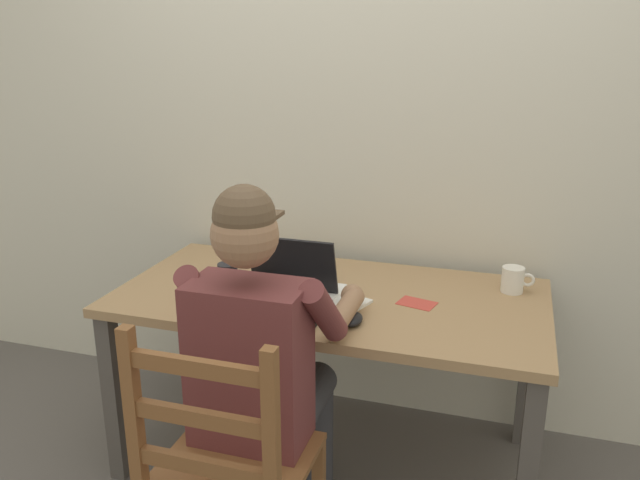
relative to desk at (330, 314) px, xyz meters
name	(u,v)px	position (x,y,z in m)	size (l,w,h in m)	color
ground_plane	(329,457)	(0.00, 0.00, -0.63)	(8.00, 8.00, 0.00)	#56514C
back_wall	(363,119)	(0.00, 0.47, 0.67)	(6.00, 0.04, 2.60)	beige
desk	(330,314)	(0.00, 0.00, 0.00)	(1.57, 0.79, 0.71)	#9E7A51
seated_person	(263,355)	(-0.08, -0.47, 0.05)	(0.50, 0.60, 1.24)	brown
wooden_chair	(227,472)	(-0.08, -0.75, -0.17)	(0.42, 0.42, 0.94)	brown
laptop	(284,291)	(-0.13, -0.15, 0.14)	(0.33, 0.30, 0.23)	black
computer_mouse	(353,319)	(0.15, -0.23, 0.10)	(0.06, 0.10, 0.03)	black
coffee_mug_white	(513,280)	(0.65, 0.22, 0.13)	(0.12, 0.08, 0.10)	silver
coffee_mug_dark	(229,276)	(-0.38, -0.06, 0.13)	(0.11, 0.08, 0.10)	black
book_stack_main	(281,270)	(-0.24, 0.12, 0.11)	(0.20, 0.14, 0.05)	#BC332D
paper_pile_near_laptop	(308,289)	(-0.08, 0.00, 0.09)	(0.25, 0.16, 0.01)	white
paper_pile_back_corner	(332,299)	(0.03, -0.06, 0.09)	(0.26, 0.15, 0.01)	silver
landscape_photo_print	(417,303)	(0.32, 0.00, 0.08)	(0.13, 0.09, 0.00)	#C63D33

